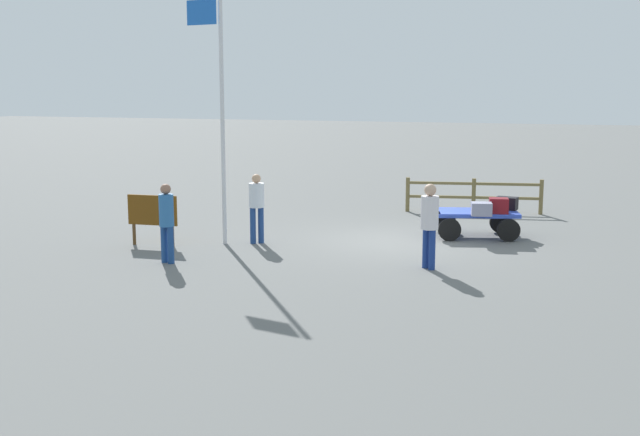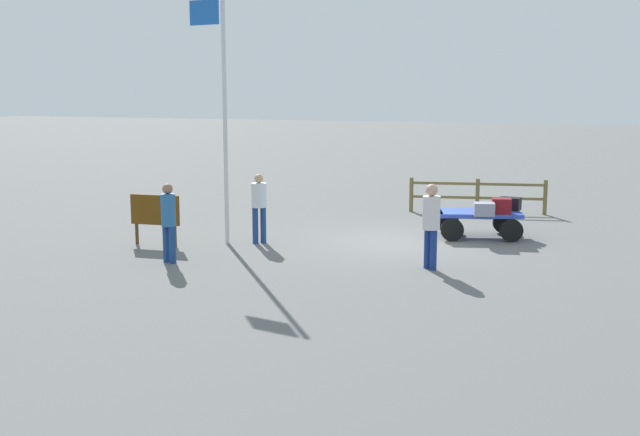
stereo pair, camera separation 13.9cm
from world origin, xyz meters
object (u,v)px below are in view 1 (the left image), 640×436
object	(u,v)px
luggage_cart	(475,218)
suitcase_olive	(481,209)
worker_lead	(430,218)
worker_supervisor	(257,202)
suitcase_tan	(499,206)
worker_trailing	(167,218)
suitcase_dark	(507,203)
flagpole	(218,100)
signboard	(152,213)

from	to	relation	value
luggage_cart	suitcase_olive	xyz separation A→B (m)	(-0.22, 0.66, 0.34)
worker_lead	worker_supervisor	distance (m)	4.66
suitcase_tan	suitcase_olive	distance (m)	0.59
suitcase_olive	worker_trailing	bearing A→B (deg)	35.33
suitcase_dark	flagpole	size ratio (longest dim) A/B	0.10
suitcase_dark	flagpole	bearing A→B (deg)	26.24
suitcase_dark	worker_trailing	world-z (taller)	worker_trailing
suitcase_tan	worker_lead	xyz separation A→B (m)	(1.07, 3.65, 0.22)
worker_trailing	worker_supervisor	distance (m)	2.78
signboard	luggage_cart	bearing A→B (deg)	-154.18
suitcase_dark	suitcase_olive	size ratio (longest dim) A/B	1.03
worker_lead	worker_supervisor	xyz separation A→B (m)	(4.45, -1.39, -0.06)
suitcase_olive	worker_trailing	size ratio (longest dim) A/B	0.32
suitcase_dark	worker_lead	distance (m)	4.48
suitcase_tan	signboard	distance (m)	8.45
worker_lead	suitcase_tan	bearing A→B (deg)	-106.41
suitcase_dark	worker_supervisor	distance (m)	6.37
luggage_cart	suitcase_tan	xyz separation A→B (m)	(-0.58, 0.20, 0.37)
luggage_cart	worker_trailing	size ratio (longest dim) A/B	1.31
suitcase_tan	worker_lead	world-z (taller)	worker_lead
suitcase_olive	suitcase_tan	bearing A→B (deg)	-128.41
signboard	flagpole	bearing A→B (deg)	-152.49
suitcase_dark	flagpole	distance (m)	7.69
suitcase_olive	worker_supervisor	distance (m)	5.47
suitcase_dark	worker_supervisor	size ratio (longest dim) A/B	0.34
suitcase_tan	suitcase_dark	world-z (taller)	suitcase_tan
luggage_cart	suitcase_tan	distance (m)	0.72
flagpole	luggage_cart	bearing A→B (deg)	-154.61
flagpole	signboard	world-z (taller)	flagpole
flagpole	signboard	bearing A→B (deg)	27.51
suitcase_tan	worker_trailing	size ratio (longest dim) A/B	0.30
suitcase_tan	worker_supervisor	xyz separation A→B (m)	(5.53, 2.26, 0.15)
suitcase_tan	suitcase_dark	xyz separation A→B (m)	(-0.14, -0.66, -0.03)
suitcase_tan	worker_supervisor	bearing A→B (deg)	22.23
worker_supervisor	signboard	xyz separation A→B (m)	(2.26, 1.03, -0.21)
suitcase_dark	signboard	size ratio (longest dim) A/B	0.46
luggage_cart	worker_supervisor	size ratio (longest dim) A/B	1.34
luggage_cart	suitcase_tan	size ratio (longest dim) A/B	4.38
suitcase_olive	signboard	xyz separation A→B (m)	(7.42, 2.83, -0.03)
signboard	suitcase_tan	bearing A→B (deg)	-157.10
suitcase_dark	worker_supervisor	world-z (taller)	worker_supervisor
suitcase_tan	worker_trailing	distance (m)	8.14
suitcase_olive	worker_supervisor	size ratio (longest dim) A/B	0.33
luggage_cart	worker_lead	world-z (taller)	worker_lead
suitcase_dark	worker_supervisor	xyz separation A→B (m)	(5.67, 2.92, 0.18)
suitcase_tan	suitcase_olive	xyz separation A→B (m)	(0.36, 0.46, -0.03)
suitcase_dark	luggage_cart	bearing A→B (deg)	32.59
luggage_cart	worker_supervisor	distance (m)	5.54
worker_trailing	suitcase_dark	bearing A→B (deg)	-140.56
suitcase_olive	worker_lead	xyz separation A→B (m)	(0.71, 3.19, 0.25)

